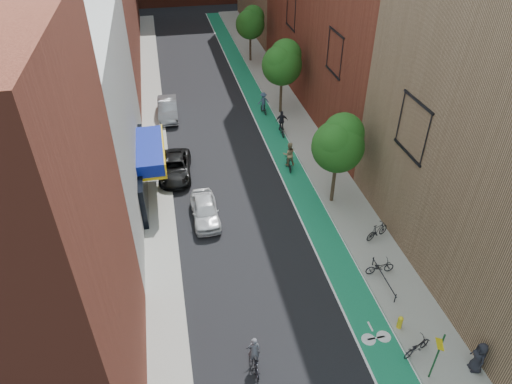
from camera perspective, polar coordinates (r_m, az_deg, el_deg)
ground at (r=23.60m, az=4.51°, el=-17.47°), size 160.00×160.00×0.00m
bike_lane at (r=44.51m, az=0.36°, el=10.75°), size 2.00×68.00×0.01m
sidewalk_left at (r=43.65m, az=-12.75°, el=9.42°), size 2.00×68.00×0.15m
sidewalk_right at (r=45.03m, az=3.53°, el=11.09°), size 3.00×68.00×0.15m
building_left_white at (r=30.91m, az=-22.90°, el=8.30°), size 8.00×20.00×12.00m
tree_near at (r=29.25m, az=10.32°, el=6.12°), size 3.40×3.36×6.42m
tree_mid at (r=41.23m, az=3.32°, el=15.95°), size 3.55×3.53×6.74m
tree_far at (r=54.35m, az=-0.69°, el=20.50°), size 3.30×3.25×6.21m
sign_pole at (r=22.11m, az=21.70°, el=-18.31°), size 0.13×0.71×3.00m
parked_car_white at (r=29.62m, az=-6.39°, el=-2.27°), size 1.71×4.18×1.42m
parked_car_black at (r=34.17m, az=-10.07°, el=3.04°), size 2.68×5.07×1.36m
parked_car_silver at (r=42.79m, az=-10.97°, el=10.18°), size 1.84×4.93×1.61m
cyclist_lead at (r=22.04m, az=-0.22°, el=-20.03°), size 0.61×1.69×1.94m
cyclist_lane_near at (r=34.32m, az=4.13°, el=4.30°), size 0.95×1.67×2.22m
cyclist_lane_mid at (r=39.19m, az=3.23°, el=8.28°), size 1.04×1.83×2.10m
cyclist_lane_far at (r=42.72m, az=0.94°, el=10.98°), size 1.15×1.53×2.00m
parked_bike_near at (r=23.67m, az=19.47°, el=-17.77°), size 1.75×1.13×0.87m
parked_bike_mid at (r=28.88m, az=14.93°, el=-4.71°), size 1.82×1.14×1.06m
parked_bike_far at (r=26.70m, az=15.22°, el=-9.02°), size 1.67×0.58×0.88m
pedestrian at (r=23.78m, az=26.09°, el=-18.06°), size 0.67×0.92×1.74m
fire_hydrant at (r=24.39m, az=17.56°, el=-15.22°), size 0.27×0.27×0.76m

